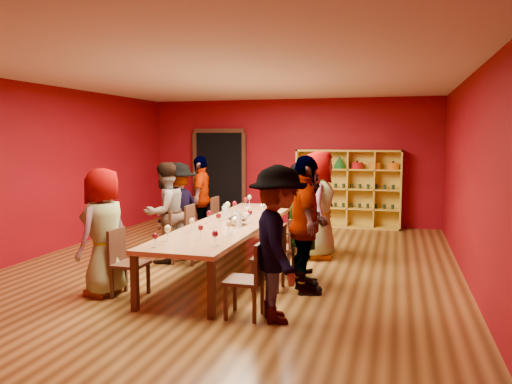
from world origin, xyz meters
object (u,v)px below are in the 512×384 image
at_px(chair_person_right_1, 274,254).
at_px(wine_bottle, 270,200).
at_px(person_left_0, 104,232).
at_px(person_left_3, 178,209).
at_px(chair_person_left_2, 182,234).
at_px(chair_person_left_4, 220,217).
at_px(person_right_0, 278,244).
at_px(person_right_4, 323,210).
at_px(chair_person_right_4, 306,224).
at_px(spittoon_bowl, 237,220).
at_px(chair_person_left_3, 196,227).
at_px(shelving_unit, 348,185).
at_px(person_left_2, 165,213).
at_px(chair_person_right_2, 285,244).
at_px(person_left_4, 201,198).
at_px(person_right_3, 318,205).
at_px(chair_person_right_3, 301,229).
at_px(chair_person_right_0, 251,275).
at_px(chair_person_left_0, 124,259).
at_px(person_right_1, 305,225).
at_px(person_right_2, 304,220).
at_px(tasting_table, 232,225).

distance_m(chair_person_right_1, wine_bottle, 3.03).
xyz_separation_m(person_left_0, person_left_3, (-0.04, 2.40, -0.02)).
xyz_separation_m(person_left_0, wine_bottle, (1.31, 3.69, 0.03)).
distance_m(chair_person_left_2, chair_person_left_4, 1.86).
relative_size(person_right_0, person_right_4, 1.15).
distance_m(chair_person_right_4, spittoon_bowl, 1.96).
height_order(person_left_0, chair_person_left_3, person_left_0).
distance_m(shelving_unit, chair_person_left_4, 3.32).
height_order(person_left_2, chair_person_left_4, person_left_2).
relative_size(chair_person_left_3, chair_person_right_2, 1.00).
distance_m(person_left_3, chair_person_right_1, 2.70).
distance_m(person_left_3, person_left_4, 1.27).
relative_size(person_right_3, wine_bottle, 5.94).
bearing_deg(chair_person_right_2, wine_bottle, 110.15).
bearing_deg(person_left_0, chair_person_right_3, 149.49).
height_order(chair_person_right_0, person_right_0, person_right_0).
relative_size(chair_person_left_0, chair_person_left_2, 1.00).
relative_size(person_left_2, person_right_0, 0.94).
distance_m(person_left_4, person_right_3, 2.67).
bearing_deg(chair_person_right_1, person_left_0, -159.40).
distance_m(person_left_3, wine_bottle, 1.87).
bearing_deg(person_right_4, person_right_0, 157.15).
distance_m(person_left_3, person_right_1, 3.03).
bearing_deg(chair_person_left_3, wine_bottle, 51.74).
bearing_deg(person_right_3, chair_person_right_3, 82.34).
distance_m(chair_person_left_0, person_right_4, 3.90).
distance_m(chair_person_left_4, person_right_2, 3.04).
bearing_deg(chair_person_left_4, person_right_3, -22.47).
relative_size(person_right_0, spittoon_bowl, 6.01).
height_order(shelving_unit, person_left_0, shelving_unit).
relative_size(chair_person_left_3, person_left_3, 0.54).
bearing_deg(chair_person_right_1, shelving_unit, 84.67).
distance_m(person_right_3, wine_bottle, 1.42).
xyz_separation_m(tasting_table, chair_person_left_0, (-0.91, -1.69, -0.20)).
relative_size(chair_person_left_0, chair_person_right_0, 1.00).
relative_size(person_right_0, person_right_2, 1.02).
bearing_deg(person_left_2, person_right_3, 136.10).
height_order(person_left_0, chair_person_right_2, person_left_0).
distance_m(shelving_unit, chair_person_left_0, 6.45).
distance_m(person_left_0, chair_person_left_4, 3.70).
bearing_deg(chair_person_right_0, chair_person_right_3, 90.00).
distance_m(chair_person_left_4, person_left_4, 0.55).
relative_size(person_left_2, chair_person_left_3, 1.87).
bearing_deg(person_right_3, person_left_3, 91.53).
distance_m(tasting_table, chair_person_right_3, 1.44).
bearing_deg(person_right_1, spittoon_bowl, 39.67).
bearing_deg(spittoon_bowl, chair_person_left_3, 139.53).
height_order(tasting_table, chair_person_left_2, chair_person_left_2).
xyz_separation_m(tasting_table, wine_bottle, (0.11, 2.00, 0.17)).
xyz_separation_m(chair_person_left_0, chair_person_left_4, (0.00, 3.67, 0.00)).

